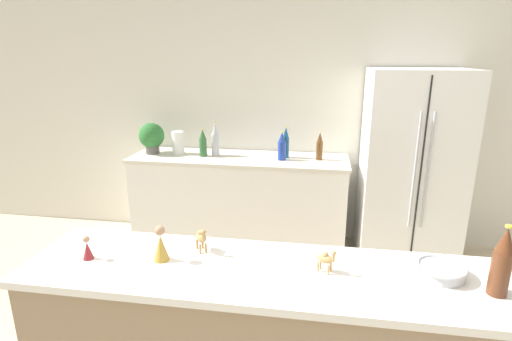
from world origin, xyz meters
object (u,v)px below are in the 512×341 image
back_bottle_1 (320,146)px  back_bottle_4 (203,143)px  potted_plant (152,137)px  back_bottle_2 (286,143)px  camel_figurine (326,258)px  camel_figurine_second (201,237)px  paper_towel_roll (178,143)px  wise_man_figurine_crimson (87,249)px  back_bottle_0 (215,140)px  refrigerator (411,169)px  back_bottle_3 (282,146)px  fruit_bowl (441,270)px  wise_man_figurine_purple (161,245)px  wine_bottle (502,262)px

back_bottle_1 → back_bottle_4: (-1.10, -0.04, 0.00)m
potted_plant → back_bottle_1: size_ratio=1.14×
back_bottle_2 → camel_figurine: size_ratio=2.70×
back_bottle_1 → camel_figurine_second: (-0.54, -1.98, -0.01)m
potted_plant → paper_towel_roll: size_ratio=1.37×
back_bottle_4 → wise_man_figurine_crimson: size_ratio=2.39×
paper_towel_roll → back_bottle_4: bearing=-11.3°
potted_plant → back_bottle_0: size_ratio=0.93×
refrigerator → back_bottle_2: 1.14m
paper_towel_roll → back_bottle_1: size_ratio=0.83×
back_bottle_3 → fruit_bowl: 2.16m
paper_towel_roll → wise_man_figurine_crimson: paper_towel_roll is taller
paper_towel_roll → back_bottle_4: (0.27, -0.05, 0.02)m
refrigerator → potted_plant: (-2.44, 0.05, 0.21)m
wise_man_figurine_purple → back_bottle_1: bearing=71.6°
back_bottle_1 → back_bottle_3: (-0.34, -0.06, 0.00)m
back_bottle_0 → wise_man_figurine_purple: 2.12m
refrigerator → back_bottle_0: size_ratio=5.30×
wise_man_figurine_crimson → wine_bottle: bearing=-0.2°
potted_plant → back_bottle_1: potted_plant is taller
back_bottle_2 → wise_man_figurine_purple: back_bottle_2 is taller
paper_towel_roll → wine_bottle: 2.99m
wise_man_figurine_purple → back_bottle_0: bearing=98.0°
fruit_bowl → wise_man_figurine_purple: (-1.22, -0.05, 0.04)m
paper_towel_roll → wine_bottle: wine_bottle is taller
potted_plant → back_bottle_3: 1.29m
wise_man_figurine_crimson → potted_plant: bearing=105.7°
back_bottle_1 → back_bottle_2: 0.32m
back_bottle_3 → back_bottle_4: 0.76m
back_bottle_0 → back_bottle_4: 0.12m
back_bottle_1 → wise_man_figurine_purple: 2.20m
wine_bottle → camel_figurine_second: bearing=172.6°
refrigerator → camel_figurine_second: 2.35m
back_bottle_2 → potted_plant: bearing=-177.8°
paper_towel_roll → wise_man_figurine_purple: bearing=-72.2°
back_bottle_2 → back_bottle_1: bearing=-6.5°
potted_plant → back_bottle_4: bearing=-2.6°
paper_towel_roll → camel_figurine: size_ratio=1.99×
back_bottle_4 → camel_figurine_second: size_ratio=2.14×
wine_bottle → wise_man_figurine_crimson: wine_bottle is taller
back_bottle_2 → wise_man_figurine_purple: 2.16m
camel_figurine_second → back_bottle_4: bearing=106.2°
back_bottle_2 → fruit_bowl: (0.84, -2.07, -0.07)m
back_bottle_1 → fruit_bowl: bearing=-75.5°
back_bottle_0 → back_bottle_1: 0.99m
back_bottle_0 → camel_figurine_second: back_bottle_0 is taller
back_bottle_3 → back_bottle_0: bearing=174.3°
back_bottle_3 → back_bottle_4: bearing=178.3°
back_bottle_1 → back_bottle_2: back_bottle_2 is taller
back_bottle_4 → fruit_bowl: size_ratio=1.31×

